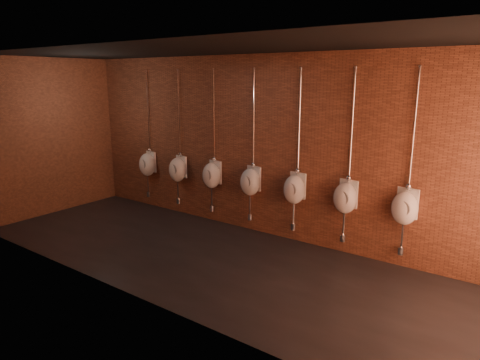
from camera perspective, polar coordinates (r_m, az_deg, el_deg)
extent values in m
plane|color=black|center=(6.92, -4.00, -10.40)|extent=(8.50, 8.50, 0.00)
cube|color=black|center=(6.34, -4.50, 17.09)|extent=(8.50, 3.00, 0.04)
cube|color=brown|center=(7.63, 3.04, 4.44)|extent=(8.50, 0.04, 3.20)
cube|color=brown|center=(5.40, -14.51, 0.26)|extent=(8.50, 0.04, 3.20)
cube|color=brown|center=(9.71, -23.93, 5.25)|extent=(0.04, 3.00, 3.20)
ellipsoid|color=white|center=(9.50, -12.27, 2.01)|extent=(0.43, 0.39, 0.50)
cube|color=white|center=(9.57, -11.73, 2.43)|extent=(0.32, 0.10, 0.45)
cylinder|color=#9D9D9D|center=(9.41, -12.85, 2.07)|extent=(0.22, 0.06, 0.22)
cylinder|color=silver|center=(9.41, -12.13, 8.82)|extent=(0.03, 0.03, 1.74)
sphere|color=silver|center=(9.50, -11.94, 3.94)|extent=(0.09, 0.09, 0.09)
cylinder|color=silver|center=(9.39, -12.40, 14.11)|extent=(0.06, 0.06, 0.01)
cylinder|color=silver|center=(9.58, -12.15, -0.30)|extent=(0.04, 0.04, 0.41)
cylinder|color=silver|center=(9.64, -12.08, -1.83)|extent=(0.09, 0.09, 0.12)
cylinder|color=silver|center=(9.70, -11.72, -1.73)|extent=(0.04, 0.16, 0.04)
ellipsoid|color=white|center=(8.85, -8.34, 1.36)|extent=(0.43, 0.39, 0.50)
cube|color=white|center=(8.93, -7.79, 1.81)|extent=(0.32, 0.10, 0.45)
cylinder|color=#9D9D9D|center=(8.76, -8.91, 1.41)|extent=(0.22, 0.06, 0.22)
cylinder|color=silver|center=(8.77, -8.10, 8.66)|extent=(0.03, 0.03, 1.74)
sphere|color=silver|center=(8.86, -7.98, 3.43)|extent=(0.09, 0.09, 0.09)
cylinder|color=silver|center=(8.74, -8.30, 14.35)|extent=(0.06, 0.06, 0.01)
cylinder|color=silver|center=(8.94, -8.25, -1.11)|extent=(0.04, 0.04, 0.41)
cylinder|color=silver|center=(9.01, -8.19, -2.74)|extent=(0.09, 0.09, 0.12)
cylinder|color=silver|center=(9.07, -7.83, -2.63)|extent=(0.04, 0.16, 0.04)
ellipsoid|color=white|center=(8.26, -3.81, 0.60)|extent=(0.43, 0.39, 0.50)
cube|color=white|center=(8.34, -3.27, 1.09)|extent=(0.32, 0.10, 0.45)
cylinder|color=#9D9D9D|center=(8.16, -4.38, 0.65)|extent=(0.22, 0.06, 0.22)
cylinder|color=silver|center=(8.17, -3.46, 8.42)|extent=(0.03, 0.03, 1.74)
sphere|color=silver|center=(8.27, -3.43, 2.81)|extent=(0.09, 0.09, 0.09)
cylinder|color=silver|center=(8.14, -3.55, 14.54)|extent=(0.06, 0.06, 0.01)
cylinder|color=silver|center=(8.36, -3.77, -2.04)|extent=(0.04, 0.04, 0.41)
cylinder|color=silver|center=(8.43, -3.74, -3.77)|extent=(0.09, 0.09, 0.12)
cylinder|color=silver|center=(8.49, -3.39, -3.64)|extent=(0.04, 0.16, 0.04)
ellipsoid|color=white|center=(7.73, 1.37, -0.27)|extent=(0.43, 0.39, 0.50)
cube|color=white|center=(7.82, 1.89, 0.26)|extent=(0.32, 0.10, 0.45)
cylinder|color=#9D9D9D|center=(7.62, 0.83, -0.24)|extent=(0.22, 0.06, 0.22)
cylinder|color=silver|center=(7.63, 1.87, 8.08)|extent=(0.03, 0.03, 1.74)
sphere|color=silver|center=(7.74, 1.78, 2.09)|extent=(0.09, 0.09, 0.09)
cylinder|color=silver|center=(7.60, 1.92, 14.63)|extent=(0.06, 0.06, 0.01)
cylinder|color=silver|center=(7.83, 1.35, -3.08)|extent=(0.04, 0.04, 0.41)
cylinder|color=silver|center=(7.91, 1.34, -4.92)|extent=(0.09, 0.09, 0.12)
cylinder|color=silver|center=(7.98, 1.68, -4.77)|extent=(0.04, 0.16, 0.04)
ellipsoid|color=white|center=(7.27, 7.26, -1.27)|extent=(0.43, 0.39, 0.50)
cube|color=white|center=(7.36, 7.74, -0.69)|extent=(0.32, 0.10, 0.45)
cylinder|color=#9D9D9D|center=(7.16, 6.78, -1.24)|extent=(0.22, 0.06, 0.22)
cylinder|color=silver|center=(7.16, 7.93, 7.61)|extent=(0.03, 0.03, 1.74)
sphere|color=silver|center=(7.28, 7.69, 1.25)|extent=(0.09, 0.09, 0.09)
cylinder|color=silver|center=(7.13, 8.16, 14.58)|extent=(0.06, 0.06, 0.01)
cylinder|color=silver|center=(7.38, 7.17, -4.23)|extent=(0.04, 0.04, 0.41)
cylinder|color=silver|center=(7.46, 7.11, -6.17)|extent=(0.09, 0.09, 0.12)
cylinder|color=silver|center=(7.53, 7.41, -5.99)|extent=(0.04, 0.16, 0.04)
ellipsoid|color=white|center=(6.90, 13.86, -2.36)|extent=(0.43, 0.39, 0.50)
cube|color=white|center=(7.00, 14.27, -1.73)|extent=(0.32, 0.10, 0.45)
cylinder|color=#9D9D9D|center=(6.78, 13.47, -2.35)|extent=(0.22, 0.06, 0.22)
cylinder|color=silver|center=(6.79, 14.73, 6.98)|extent=(0.03, 0.03, 1.74)
sphere|color=silver|center=(6.91, 14.30, 0.29)|extent=(0.09, 0.09, 0.09)
cylinder|color=silver|center=(6.75, 15.18, 14.33)|extent=(0.06, 0.06, 0.01)
cylinder|color=silver|center=(7.02, 13.68, -5.46)|extent=(0.04, 0.04, 0.41)
cylinder|color=silver|center=(7.11, 13.56, -7.48)|extent=(0.09, 0.09, 0.12)
cylinder|color=silver|center=(7.18, 13.82, -7.28)|extent=(0.04, 0.16, 0.04)
ellipsoid|color=white|center=(6.64, 21.11, -3.52)|extent=(0.43, 0.39, 0.50)
cube|color=white|center=(6.74, 21.42, -2.85)|extent=(0.32, 0.10, 0.45)
cylinder|color=#9D9D9D|center=(6.51, 20.84, -3.54)|extent=(0.22, 0.06, 0.22)
cylinder|color=silver|center=(6.52, 22.18, 6.18)|extent=(0.03, 0.03, 1.74)
sphere|color=silver|center=(6.65, 21.55, -0.76)|extent=(0.09, 0.09, 0.09)
cylinder|color=silver|center=(6.48, 22.88, 13.82)|extent=(0.06, 0.06, 0.01)
cylinder|color=silver|center=(6.76, 20.83, -6.73)|extent=(0.04, 0.04, 0.41)
cylinder|color=silver|center=(6.85, 20.64, -8.81)|extent=(0.09, 0.09, 0.12)
cylinder|color=silver|center=(6.92, 20.83, -8.58)|extent=(0.04, 0.16, 0.04)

